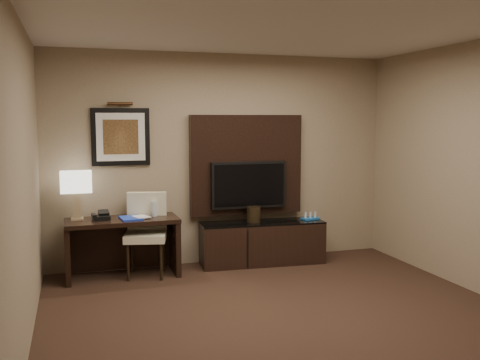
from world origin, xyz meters
name	(u,v)px	position (x,y,z in m)	size (l,w,h in m)	color
floor	(299,331)	(0.00, 0.00, -0.01)	(4.50, 5.00, 0.01)	black
ceiling	(303,18)	(0.00, 0.00, 2.70)	(4.50, 5.00, 0.01)	silver
wall_back	(223,159)	(0.00, 2.50, 1.35)	(4.50, 0.01, 2.70)	gray
wall_left	(19,190)	(-2.25, 0.00, 1.35)	(0.01, 5.00, 2.70)	gray
desk	(123,248)	(-1.33, 2.15, 0.35)	(1.30, 0.56, 0.70)	black
credenza	(262,243)	(0.44, 2.20, 0.27)	(1.59, 0.44, 0.55)	black
tv_wall_panel	(246,165)	(0.30, 2.44, 1.27)	(1.50, 0.12, 1.30)	black
tv	(249,185)	(0.30, 2.34, 1.02)	(1.00, 0.08, 0.60)	black
artwork	(121,137)	(-1.30, 2.48, 1.65)	(0.70, 0.04, 0.70)	black
picture_light	(120,104)	(-1.30, 2.44, 2.05)	(0.04, 0.04, 0.30)	#3E2513
desk_chair	(146,235)	(-1.07, 2.08, 0.49)	(0.47, 0.55, 0.99)	beige
table_lamp	(76,197)	(-1.84, 2.24, 0.97)	(0.33, 0.19, 0.54)	tan
desk_phone	(101,216)	(-1.57, 2.15, 0.75)	(0.19, 0.17, 0.10)	black
blue_folder	(131,218)	(-1.24, 2.10, 0.71)	(0.24, 0.31, 0.02)	#1B37B4
book	(135,209)	(-1.19, 2.10, 0.81)	(0.16, 0.02, 0.22)	#C7AE9C
water_bottle	(154,209)	(-0.95, 2.20, 0.79)	(0.06, 0.06, 0.18)	silver
ice_bucket	(254,214)	(0.33, 2.23, 0.65)	(0.18, 0.18, 0.20)	black
minibar_tray	(310,216)	(1.11, 2.18, 0.59)	(0.23, 0.14, 0.08)	blue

